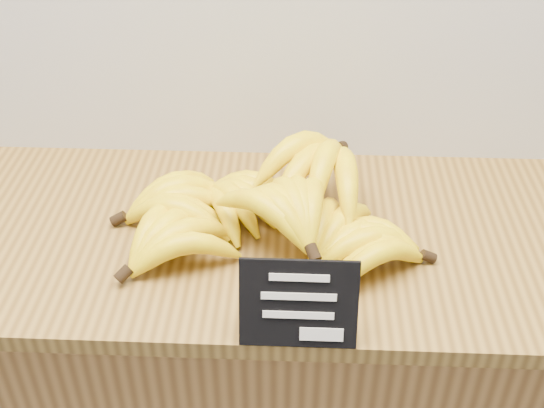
{
  "coord_description": "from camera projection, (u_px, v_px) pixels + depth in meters",
  "views": [
    {
      "loc": [
        -0.04,
        1.82,
        1.66
      ],
      "look_at": [
        -0.08,
        2.7,
        1.02
      ],
      "focal_mm": 45.0,
      "sensor_mm": 36.0,
      "label": 1
    }
  ],
  "objects": [
    {
      "name": "counter_top",
      "position": [
        273.0,
        236.0,
        1.19
      ],
      "size": [
        1.34,
        0.54,
        0.03
      ],
      "primitive_type": "cube",
      "color": "olive",
      "rests_on": "counter"
    },
    {
      "name": "chalkboard_sign",
      "position": [
        299.0,
        304.0,
        0.94
      ],
      "size": [
        0.17,
        0.05,
        0.13
      ],
      "primitive_type": "cube",
      "rotation": [
        -0.3,
        0.0,
        0.0
      ],
      "color": "black",
      "rests_on": "counter_top"
    },
    {
      "name": "banana_pile",
      "position": [
        272.0,
        209.0,
        1.14
      ],
      "size": [
        0.55,
        0.37,
        0.13
      ],
      "color": "#FFE50A",
      "rests_on": "counter_top"
    },
    {
      "name": "counter",
      "position": [
        273.0,
        404.0,
        1.47
      ],
      "size": [
        1.27,
        0.5,
        0.9
      ],
      "primitive_type": "cube",
      "color": "olive",
      "rests_on": "ground"
    }
  ]
}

